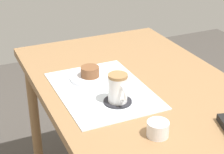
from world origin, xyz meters
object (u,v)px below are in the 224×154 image
Objects in this scene: coffee_mug at (118,88)px; sugar_bowl at (158,129)px; dining_table at (146,110)px; pastry_plate at (90,77)px; pastry at (90,72)px.

sugar_bowl is at bearing 7.02° from coffee_mug.
dining_table is at bearing 157.84° from sugar_bowl.
coffee_mug is at bearing 5.82° from pastry_plate.
coffee_mug reaches higher than sugar_bowl.
dining_table is 17.41× the size of pastry.
dining_table is 0.31m from sugar_bowl.
pastry_plate is 0.45m from sugar_bowl.
dining_table is 18.60× the size of sugar_bowl.
pastry is (0.00, 0.00, 0.03)m from pastry_plate.
pastry_plate is 0.23m from coffee_mug.
sugar_bowl reaches higher than dining_table.
coffee_mug is (0.22, 0.02, 0.03)m from pastry.
coffee_mug is at bearing 5.82° from pastry.
pastry_plate is at bearing -174.18° from coffee_mug.
pastry is at bearing -174.18° from coffee_mug.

